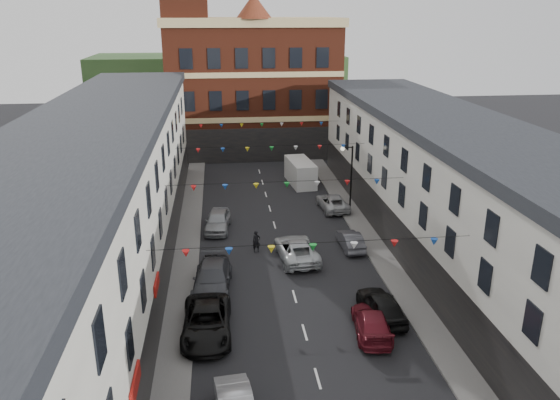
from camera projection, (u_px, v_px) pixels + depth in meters
name	position (u px, v px, depth m)	size (l,w,h in m)	color
ground	(295.00, 297.00, 33.59)	(160.00, 160.00, 0.00)	black
pavement_left	(183.00, 286.00, 34.71)	(1.80, 64.00, 0.15)	#605E5B
pavement_right	(393.00, 275.00, 36.18)	(1.80, 64.00, 0.15)	#605E5B
terrace_left	(91.00, 217.00, 31.52)	(8.40, 56.00, 10.70)	beige
terrace_right	(479.00, 210.00, 34.21)	(8.40, 56.00, 9.70)	silver
civic_building	(252.00, 85.00, 66.57)	(20.60, 13.30, 18.50)	maroon
clock_tower	(186.00, 28.00, 60.78)	(5.60, 5.60, 30.00)	maroon
distant_hill	(219.00, 86.00, 89.76)	(40.00, 14.00, 10.00)	#2E5226
street_lamp	(349.00, 170.00, 46.16)	(1.10, 0.36, 6.00)	black
car_left_c	(207.00, 322.00, 29.38)	(2.60, 5.63, 1.57)	black
car_left_d	(212.00, 278.00, 34.14)	(2.29, 5.63, 1.63)	#3E4046
car_left_e	(218.00, 221.00, 43.63)	(1.86, 4.63, 1.58)	#979A9F
car_right_c	(372.00, 322.00, 29.56)	(1.87, 4.61, 1.34)	maroon
car_right_d	(381.00, 305.00, 31.06)	(1.83, 4.54, 1.55)	black
car_right_e	(350.00, 240.00, 40.24)	(1.36, 3.89, 1.28)	#55565D
car_right_f	(332.00, 202.00, 48.22)	(2.20, 4.77, 1.33)	#AEB0B3
moving_car	(296.00, 249.00, 38.45)	(2.53, 5.48, 1.52)	silver
white_van	(300.00, 172.00, 55.25)	(2.11, 5.49, 2.43)	silver
pedestrian	(256.00, 242.00, 39.59)	(0.59, 0.39, 1.63)	black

